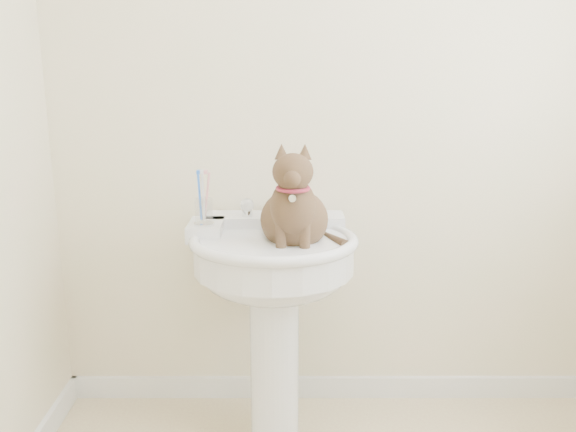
{
  "coord_description": "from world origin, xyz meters",
  "views": [
    {
      "loc": [
        -0.21,
        -1.16,
        1.34
      ],
      "look_at": [
        -0.21,
        0.8,
        0.85
      ],
      "focal_mm": 38.0,
      "sensor_mm": 36.0,
      "label": 1
    }
  ],
  "objects": [
    {
      "name": "wall_back",
      "position": [
        0.0,
        1.1,
        1.25
      ],
      "size": [
        2.2,
        0.0,
        2.5
      ],
      "primitive_type": null,
      "color": "beige",
      "rests_on": "ground"
    },
    {
      "name": "baseboard_back",
      "position": [
        0.0,
        1.09,
        0.04
      ],
      "size": [
        2.2,
        0.02,
        0.09
      ],
      "primitive_type": "cube",
      "color": "white",
      "rests_on": "floor"
    },
    {
      "name": "pedestal_sink",
      "position": [
        -0.26,
        0.81,
        0.63
      ],
      "size": [
        0.58,
        0.57,
        0.8
      ],
      "color": "white",
      "rests_on": "floor"
    },
    {
      "name": "faucet",
      "position": [
        -0.26,
        0.95,
        0.84
      ],
      "size": [
        0.28,
        0.12,
        0.14
      ],
      "color": "silver",
      "rests_on": "pedestal_sink"
    },
    {
      "name": "soap_bar",
      "position": [
        -0.19,
        1.03,
        0.82
      ],
      "size": [
        0.09,
        0.06,
        0.03
      ],
      "primitive_type": "cube",
      "rotation": [
        0.0,
        0.0,
        0.06
      ],
      "color": "orange",
      "rests_on": "pedestal_sink"
    },
    {
      "name": "toothbrush_cup",
      "position": [
        -0.5,
        0.85,
        0.85
      ],
      "size": [
        0.07,
        0.07,
        0.18
      ],
      "rotation": [
        0.0,
        0.0,
        -0.1
      ],
      "color": "silver",
      "rests_on": "pedestal_sink"
    },
    {
      "name": "cat",
      "position": [
        -0.19,
        0.79,
        0.86
      ],
      "size": [
        0.25,
        0.31,
        0.46
      ],
      "rotation": [
        0.0,
        0.0,
        -0.05
      ],
      "color": "brown",
      "rests_on": "pedestal_sink"
    }
  ]
}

